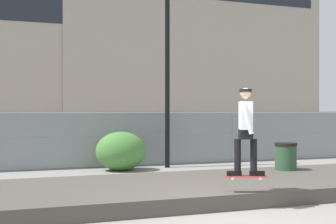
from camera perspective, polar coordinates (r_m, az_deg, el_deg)
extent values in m
plane|color=gray|center=(8.25, 7.54, -13.00)|extent=(120.00, 120.00, 0.00)
cube|color=#4C473F|center=(10.17, 1.86, -9.61)|extent=(16.62, 3.50, 0.31)
cube|color=#B22D2D|center=(8.95, 9.69, -7.92)|extent=(0.82, 0.47, 0.02)
cylinder|color=silver|center=(9.08, 11.23, -8.03)|extent=(0.06, 0.05, 0.05)
cylinder|color=silver|center=(8.91, 11.45, -8.19)|extent=(0.06, 0.05, 0.05)
cylinder|color=silver|center=(9.01, 7.95, -8.10)|extent=(0.06, 0.05, 0.05)
cylinder|color=silver|center=(8.83, 8.09, -8.26)|extent=(0.06, 0.05, 0.05)
cube|color=#99999E|center=(8.99, 11.34, -7.97)|extent=(0.10, 0.15, 0.01)
cube|color=#99999E|center=(8.91, 8.02, -8.04)|extent=(0.10, 0.15, 0.01)
cube|color=black|center=(8.98, 11.09, -7.56)|extent=(0.30, 0.19, 0.09)
cube|color=black|center=(8.91, 8.28, -7.61)|extent=(0.30, 0.19, 0.09)
cylinder|color=black|center=(8.92, 10.67, -5.31)|extent=(0.13, 0.13, 0.62)
cylinder|color=black|center=(8.88, 8.70, -5.34)|extent=(0.13, 0.13, 0.62)
cube|color=black|center=(8.87, 9.69, -2.76)|extent=(0.34, 0.40, 0.18)
cube|color=white|center=(8.86, 9.69, -0.43)|extent=(0.34, 0.43, 0.54)
cylinder|color=white|center=(9.10, 9.45, -0.80)|extent=(0.25, 0.16, 0.58)
cylinder|color=white|center=(8.62, 9.94, -0.85)|extent=(0.25, 0.16, 0.58)
sphere|color=tan|center=(8.87, 9.69, 2.31)|extent=(0.21, 0.21, 0.21)
cylinder|color=black|center=(8.87, 9.69, 2.69)|extent=(0.24, 0.24, 0.05)
cylinder|color=gray|center=(16.84, 8.15, -3.11)|extent=(0.06, 0.06, 1.85)
cylinder|color=gray|center=(15.33, -5.73, -0.12)|extent=(24.90, 0.04, 0.04)
cylinder|color=gray|center=(15.35, -5.73, -3.08)|extent=(24.90, 0.04, 0.04)
cylinder|color=gray|center=(15.44, -5.73, -6.63)|extent=(24.90, 0.04, 0.04)
cube|color=gray|center=(15.36, -5.73, -3.42)|extent=(24.90, 0.01, 1.85)
cylinder|color=black|center=(15.19, -0.09, 6.36)|extent=(0.16, 0.16, 7.05)
cube|color=silver|center=(18.03, -19.88, -3.71)|extent=(4.49, 2.02, 0.70)
cylinder|color=black|center=(18.89, -15.58, -4.60)|extent=(0.65, 0.27, 0.64)
cylinder|color=black|center=(17.18, -15.48, -5.07)|extent=(0.65, 0.27, 0.64)
cube|color=#9E9384|center=(57.62, 2.07, 10.89)|extent=(31.04, 11.91, 25.30)
ellipsoid|color=#477F38|center=(14.44, -5.92, -4.89)|extent=(1.59, 1.30, 1.23)
cylinder|color=#2D5133|center=(12.57, 14.52, -6.27)|extent=(0.56, 0.56, 0.95)
cylinder|color=black|center=(12.52, 14.52, -3.93)|extent=(0.59, 0.59, 0.08)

